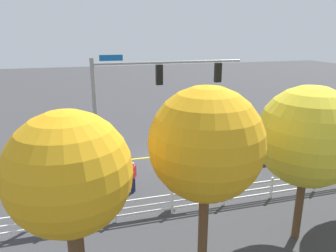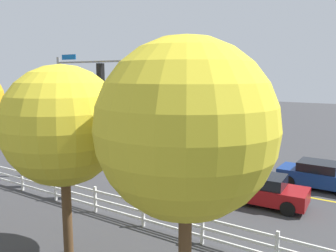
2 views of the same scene
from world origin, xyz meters
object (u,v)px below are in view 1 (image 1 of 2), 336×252
(tree_3, at_px, (69,175))
(pedestrian, at_px, (133,176))
(car_0, at_px, (271,147))
(tree_0, at_px, (308,137))
(tree_4, at_px, (206,144))
(car_2, at_px, (265,128))
(car_1, at_px, (189,134))

(tree_3, bearing_deg, pedestrian, -110.42)
(car_0, bearing_deg, tree_3, 35.45)
(tree_0, bearing_deg, car_0, -116.67)
(car_0, xyz_separation_m, pedestrian, (9.71, 2.34, 0.26))
(pedestrian, height_order, tree_4, tree_4)
(car_0, distance_m, tree_3, 16.27)
(pedestrian, relative_size, tree_3, 0.27)
(tree_0, bearing_deg, car_2, -116.72)
(car_2, relative_size, tree_3, 0.68)
(car_1, distance_m, tree_3, 16.55)
(car_1, xyz_separation_m, car_2, (-6.31, 0.30, 0.03))
(car_1, bearing_deg, car_0, -42.08)
(car_1, bearing_deg, pedestrian, -127.58)
(car_0, xyz_separation_m, tree_4, (8.52, 8.98, 4.19))
(car_2, bearing_deg, tree_4, -127.71)
(tree_3, bearing_deg, car_2, -136.72)
(car_0, distance_m, car_2, 4.36)
(car_1, xyz_separation_m, tree_0, (-0.38, 12.07, 3.67))
(car_1, height_order, pedestrian, pedestrian)
(car_1, height_order, tree_4, tree_4)
(car_1, xyz_separation_m, tree_4, (4.17, 13.16, 4.20))
(car_2, bearing_deg, tree_0, -115.25)
(tree_4, bearing_deg, car_0, -133.49)
(pedestrian, xyz_separation_m, tree_4, (-1.19, 6.64, 3.93))
(tree_3, bearing_deg, tree_4, -169.82)
(pedestrian, distance_m, tree_4, 7.80)
(car_0, bearing_deg, tree_0, 60.89)
(car_2, relative_size, pedestrian, 2.56)
(car_0, height_order, tree_4, tree_4)
(car_1, height_order, tree_3, tree_3)
(tree_0, relative_size, tree_3, 0.99)
(car_2, xyz_separation_m, tree_0, (5.93, 11.77, 3.65))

